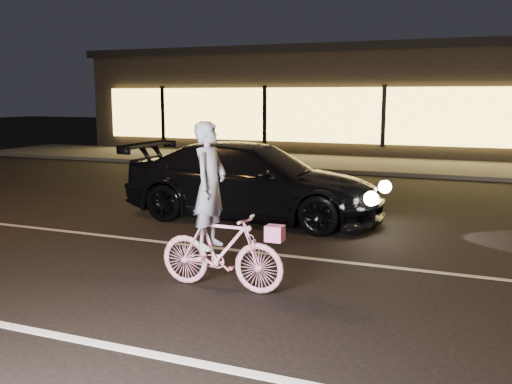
% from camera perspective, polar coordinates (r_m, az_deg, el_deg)
% --- Properties ---
extents(ground, '(90.00, 90.00, 0.00)m').
position_cam_1_polar(ground, '(7.00, -9.19, -9.79)').
color(ground, black).
rests_on(ground, ground).
extents(lane_stripe_near, '(60.00, 0.12, 0.01)m').
position_cam_1_polar(lane_stripe_near, '(5.86, -17.05, -14.00)').
color(lane_stripe_near, silver).
rests_on(lane_stripe_near, ground).
extents(lane_stripe_far, '(60.00, 0.10, 0.01)m').
position_cam_1_polar(lane_stripe_far, '(8.68, -2.29, -5.79)').
color(lane_stripe_far, gray).
rests_on(lane_stripe_far, ground).
extents(sidewalk, '(30.00, 4.00, 0.12)m').
position_cam_1_polar(sidewalk, '(19.07, 11.55, 2.65)').
color(sidewalk, '#383533').
rests_on(sidewalk, ground).
extents(storefront, '(25.40, 8.42, 4.20)m').
position_cam_1_polar(storefront, '(24.83, 14.33, 8.95)').
color(storefront, black).
rests_on(storefront, ground).
extents(cyclist, '(1.60, 0.55, 2.02)m').
position_cam_1_polar(cyclist, '(6.83, -3.82, -3.89)').
color(cyclist, '#D9336F').
rests_on(cyclist, ground).
extents(sedan, '(4.95, 2.00, 1.43)m').
position_cam_1_polar(sedan, '(10.74, -0.32, 1.08)').
color(sedan, black).
rests_on(sedan, ground).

